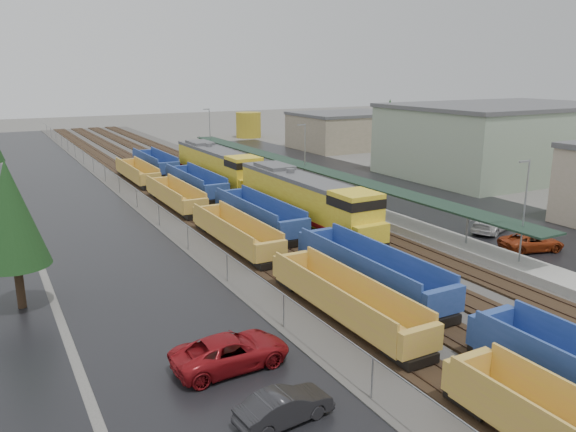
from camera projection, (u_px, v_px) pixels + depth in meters
name	position (u px, v px, depth m)	size (l,w,h in m)	color
ballast_strip	(198.00, 185.00, 69.48)	(20.00, 160.00, 0.08)	#302D2B
trackbed	(198.00, 184.00, 69.45)	(14.60, 160.00, 0.22)	black
west_parking_lot	(70.00, 199.00, 62.49)	(10.00, 160.00, 0.02)	black
east_commuter_lot	(370.00, 185.00, 69.87)	(16.00, 100.00, 0.02)	black
station_platform	(305.00, 187.00, 65.27)	(3.00, 80.00, 8.00)	#9E9B93
chainlink_fence	(122.00, 182.00, 63.33)	(0.08, 160.04, 2.02)	gray
industrial_buildings	(505.00, 145.00, 74.04)	(32.52, 75.30, 9.50)	tan
distant_hills	(173.00, 107.00, 218.15)	(301.00, 140.00, 25.20)	#445542
tree_west_near	(11.00, 214.00, 32.32)	(3.96, 3.96, 9.00)	#332316
tree_east	(389.00, 124.00, 79.23)	(4.40, 4.40, 10.00)	#332316
locomotive_lead	(306.00, 200.00, 50.30)	(3.26, 21.47, 4.86)	black
locomotive_trail	(218.00, 166.00, 68.11)	(3.26, 21.47, 4.86)	black
well_string_yellow	(281.00, 262.00, 38.36)	(2.54, 90.59, 2.25)	gold
well_string_blue	(305.00, 240.00, 43.17)	(2.85, 96.32, 2.52)	navy
storage_tank	(248.00, 125.00, 118.91)	(5.28, 5.28, 5.28)	#AC9322
parked_car_west_b	(284.00, 407.00, 22.63)	(4.14, 1.44, 1.36)	black
parked_car_west_c	(231.00, 352.00, 26.83)	(5.76, 2.66, 1.60)	maroon
parked_car_east_b	(532.00, 242.00, 44.29)	(5.03, 2.32, 1.40)	#9A3513
parked_car_east_c	(492.00, 223.00, 49.47)	(5.31, 2.16, 1.54)	white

